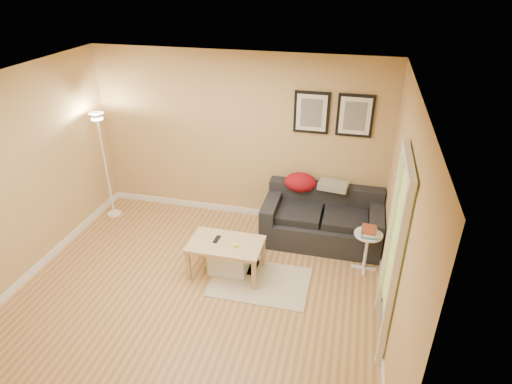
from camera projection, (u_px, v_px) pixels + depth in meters
floor at (198, 291)px, 5.41m from camera, size 4.50×4.50×0.00m
ceiling at (181, 86)px, 4.18m from camera, size 4.50×4.50×0.00m
wall_back at (239, 139)px, 6.51m from camera, size 4.50×0.00×4.50m
wall_front at (88, 335)px, 3.08m from camera, size 4.50×0.00×4.50m
wall_left at (18, 180)px, 5.26m from camera, size 0.00×4.00×4.00m
wall_right at (400, 228)px, 4.32m from camera, size 0.00×4.00×4.00m
baseboard_back at (240, 210)px, 7.09m from camera, size 4.50×0.02×0.10m
baseboard_left at (43, 262)px, 5.85m from camera, size 0.02×4.00×0.10m
baseboard_right at (382, 319)px, 4.92m from camera, size 0.02×4.00×0.10m
sofa at (322, 218)px, 6.25m from camera, size 1.70×0.90×0.75m
red_throw at (300, 182)px, 6.39m from camera, size 0.48×0.36×0.28m
plaid_throw at (333, 185)px, 6.27m from camera, size 0.45×0.32×0.10m
framed_print_left at (312, 112)px, 6.02m from camera, size 0.50×0.04×0.60m
framed_print_right at (355, 116)px, 5.90m from camera, size 0.50×0.04×0.60m
area_rug at (260, 282)px, 5.56m from camera, size 1.25×0.85×0.01m
green_runner at (234, 261)px, 5.95m from camera, size 0.70×0.50×0.01m
coffee_table at (226, 258)px, 5.64m from camera, size 1.09×0.88×0.47m
remote_control at (217, 239)px, 5.58m from camera, size 0.06×0.16×0.02m
tape_roll at (236, 245)px, 5.45m from camera, size 0.07×0.07×0.03m
storage_bin at (229, 261)px, 5.71m from camera, size 0.51×0.38×0.32m
side_table at (366, 251)px, 5.68m from camera, size 0.37×0.37×0.56m
book_stack at (369, 231)px, 5.52m from camera, size 0.28×0.32×0.08m
floor_lamp at (106, 169)px, 6.68m from camera, size 0.22×0.22×1.73m
doorway at (391, 258)px, 4.34m from camera, size 0.12×1.01×2.13m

